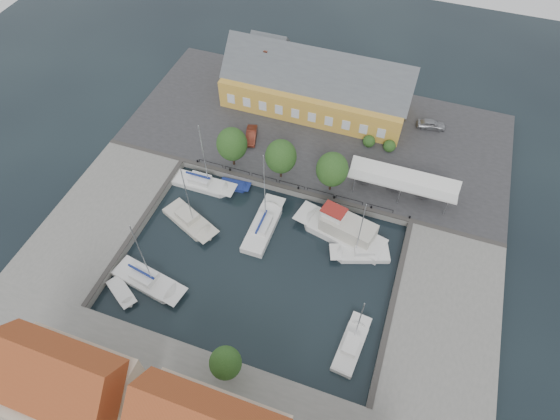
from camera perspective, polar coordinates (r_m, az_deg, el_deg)
name	(u,v)px	position (r m, az deg, el deg)	size (l,w,h in m)	color
ground	(264,253)	(58.16, -1.98, -5.29)	(140.00, 140.00, 0.00)	black
north_quay	(317,131)	(72.17, 4.57, 9.53)	(56.00, 26.00, 1.00)	#2D2D30
west_quay	(101,216)	(65.22, -21.04, -0.69)	(12.00, 24.00, 1.00)	slate
east_quay	(443,321)	(56.19, 19.25, -12.63)	(12.00, 24.00, 1.00)	slate
quay_edge_fittings	(277,219)	(59.83, -0.38, -1.15)	(56.00, 24.72, 0.40)	#383533
warehouse	(313,86)	(74.20, 4.00, 14.86)	(28.56, 14.00, 9.55)	gold
tent_canopy	(403,179)	(62.79, 14.82, 3.64)	(14.00, 4.00, 2.83)	silver
quay_trees	(281,156)	(61.90, 0.11, 6.54)	(18.20, 4.20, 6.30)	black
car_silver	(431,124)	(74.86, 17.96, 9.92)	(1.71, 4.25, 1.45)	#95979C
car_red	(251,135)	(69.68, -3.52, 9.07)	(1.45, 4.17, 1.37)	#5C2115
center_sailboat	(263,227)	(60.03, -2.06, -2.07)	(2.87, 9.54, 12.95)	white
trawler	(343,231)	(59.34, 7.71, -2.54)	(12.47, 6.14, 5.00)	white
east_boat_a	(361,254)	(58.61, 9.84, -5.30)	(7.69, 4.75, 10.59)	white
east_boat_c	(351,346)	(52.85, 8.65, -16.08)	(2.94, 7.37, 9.39)	white
west_boat_a	(203,184)	(65.54, -9.35, 3.09)	(9.04, 2.63, 11.84)	white
west_boat_b	(190,221)	(61.78, -10.93, -1.35)	(8.62, 5.90, 11.30)	beige
west_boat_d	(148,281)	(57.91, -15.79, -8.33)	(9.73, 4.43, 12.48)	white
launch_sw	(122,293)	(58.23, -18.72, -9.52)	(4.86, 3.91, 0.98)	white
launch_nw	(235,186)	(65.04, -5.57, 2.93)	(4.44, 2.04, 0.88)	navy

